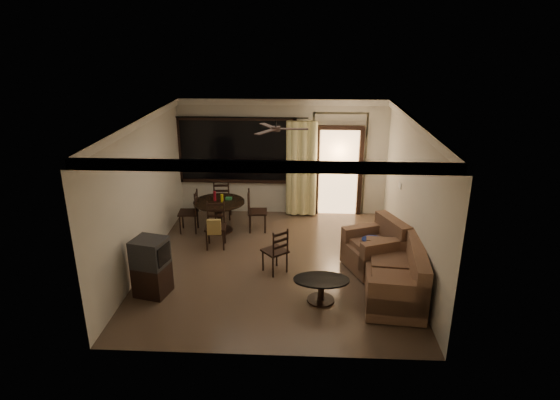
# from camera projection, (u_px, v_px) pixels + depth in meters

# --- Properties ---
(ground) EXTENTS (5.50, 5.50, 0.00)m
(ground) POSITION_uv_depth(u_px,v_px,m) (276.00, 263.00, 9.13)
(ground) COLOR #7F6651
(ground) RESTS_ON ground
(room_shell) EXTENTS (5.50, 6.70, 5.50)m
(room_shell) POSITION_uv_depth(u_px,v_px,m) (308.00, 150.00, 10.14)
(room_shell) COLOR beige
(room_shell) RESTS_ON ground
(dining_table) EXTENTS (1.13, 1.13, 0.93)m
(dining_table) POSITION_uv_depth(u_px,v_px,m) (219.00, 207.00, 10.43)
(dining_table) COLOR black
(dining_table) RESTS_ON ground
(dining_chair_west) EXTENTS (0.45, 0.45, 0.95)m
(dining_chair_west) POSITION_uv_depth(u_px,v_px,m) (189.00, 219.00, 10.50)
(dining_chair_west) COLOR black
(dining_chair_west) RESTS_ON ground
(dining_chair_east) EXTENTS (0.45, 0.45, 0.95)m
(dining_chair_east) POSITION_uv_depth(u_px,v_px,m) (257.00, 219.00, 10.55)
(dining_chair_east) COLOR black
(dining_chair_east) RESTS_ON ground
(dining_chair_south) EXTENTS (0.45, 0.50, 0.95)m
(dining_chair_south) POSITION_uv_depth(u_px,v_px,m) (216.00, 234.00, 9.71)
(dining_chair_south) COLOR black
(dining_chair_south) RESTS_ON ground
(dining_chair_north) EXTENTS (0.45, 0.45, 0.95)m
(dining_chair_north) POSITION_uv_depth(u_px,v_px,m) (223.00, 207.00, 11.25)
(dining_chair_north) COLOR black
(dining_chair_north) RESTS_ON ground
(tv_cabinet) EXTENTS (0.63, 0.59, 1.02)m
(tv_cabinet) POSITION_uv_depth(u_px,v_px,m) (151.00, 267.00, 7.91)
(tv_cabinet) COLOR black
(tv_cabinet) RESTS_ON ground
(sofa) EXTENTS (1.10, 1.82, 0.93)m
(sofa) POSITION_uv_depth(u_px,v_px,m) (398.00, 278.00, 7.84)
(sofa) COLOR #412A1E
(sofa) RESTS_ON ground
(armchair) EXTENTS (1.23, 1.23, 0.95)m
(armchair) POSITION_uv_depth(u_px,v_px,m) (377.00, 249.00, 8.82)
(armchair) COLOR #412A1E
(armchair) RESTS_ON ground
(coffee_table) EXTENTS (0.93, 0.56, 0.41)m
(coffee_table) POSITION_uv_depth(u_px,v_px,m) (321.00, 286.00, 7.78)
(coffee_table) COLOR black
(coffee_table) RESTS_ON ground
(side_chair) EXTENTS (0.56, 0.56, 0.90)m
(side_chair) POSITION_uv_depth(u_px,v_px,m) (275.00, 259.00, 8.72)
(side_chair) COLOR black
(side_chair) RESTS_ON ground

